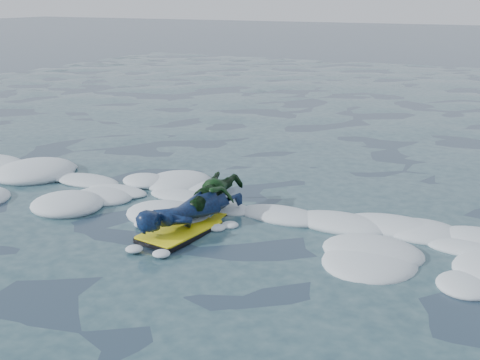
# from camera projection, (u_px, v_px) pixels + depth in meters

# --- Properties ---
(ground) EXTENTS (120.00, 120.00, 0.00)m
(ground) POSITION_uv_depth(u_px,v_px,m) (194.00, 251.00, 7.05)
(ground) COLOR #19283C
(ground) RESTS_ON ground
(foam_band) EXTENTS (12.00, 3.10, 0.30)m
(foam_band) POSITION_uv_depth(u_px,v_px,m) (234.00, 222.00, 7.94)
(foam_band) COLOR silver
(foam_band) RESTS_ON ground
(prone_woman_unit) EXTENTS (0.99, 1.73, 0.43)m
(prone_woman_unit) POSITION_uv_depth(u_px,v_px,m) (189.00, 213.00, 7.66)
(prone_woman_unit) COLOR black
(prone_woman_unit) RESTS_ON ground
(prone_child_unit) EXTENTS (0.73, 1.31, 0.49)m
(prone_child_unit) POSITION_uv_depth(u_px,v_px,m) (214.00, 197.00, 8.14)
(prone_child_unit) COLOR black
(prone_child_unit) RESTS_ON ground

